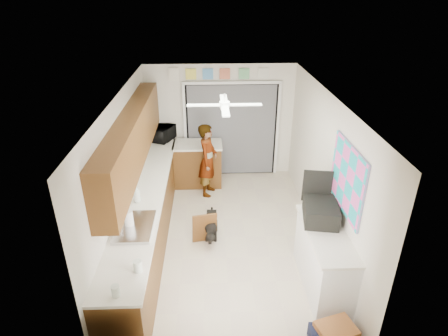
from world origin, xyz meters
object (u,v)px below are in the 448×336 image
object	(u,v)px
suitcase	(321,212)
cardboard_box	(335,335)
man	(208,160)
microwave	(163,133)
soap_bottle	(137,193)
paper_towel_roll	(129,219)
dog	(211,225)

from	to	relation	value
suitcase	cardboard_box	size ratio (longest dim) A/B	1.37
man	microwave	bearing A→B (deg)	68.21
microwave	soap_bottle	bearing A→B (deg)	-159.48
microwave	cardboard_box	bearing A→B (deg)	-127.26
microwave	paper_towel_roll	xyz separation A→B (m)	(-0.13, -3.23, -0.02)
paper_towel_roll	cardboard_box	distance (m)	3.03
soap_bottle	dog	size ratio (longest dim) A/B	0.50
suitcase	man	bearing A→B (deg)	133.03
microwave	cardboard_box	size ratio (longest dim) A/B	1.20
suitcase	cardboard_box	bearing A→B (deg)	-83.29
soap_bottle	microwave	bearing A→B (deg)	86.96
man	soap_bottle	bearing A→B (deg)	163.88
paper_towel_roll	dog	world-z (taller)	paper_towel_roll
paper_towel_roll	man	distance (m)	2.77
soap_bottle	paper_towel_roll	bearing A→B (deg)	-89.39
dog	cardboard_box	bearing A→B (deg)	-53.02
dog	soap_bottle	bearing A→B (deg)	-159.89
microwave	paper_towel_roll	size ratio (longest dim) A/B	2.06
soap_bottle	cardboard_box	size ratio (longest dim) A/B	0.65
cardboard_box	man	distance (m)	4.10
cardboard_box	man	bearing A→B (deg)	112.22
cardboard_box	soap_bottle	bearing A→B (deg)	143.95
man	paper_towel_roll	bearing A→B (deg)	171.31
microwave	man	bearing A→B (deg)	-102.71
microwave	soap_bottle	world-z (taller)	microwave
soap_bottle	man	xyz separation A→B (m)	(1.09, 1.84, -0.32)
soap_bottle	cardboard_box	distance (m)	3.38
microwave	cardboard_box	xyz separation A→B (m)	(2.49, -4.45, -0.95)
paper_towel_roll	suitcase	bearing A→B (deg)	1.85
paper_towel_roll	cardboard_box	bearing A→B (deg)	-25.04
cardboard_box	paper_towel_roll	bearing A→B (deg)	154.96
man	dog	world-z (taller)	man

